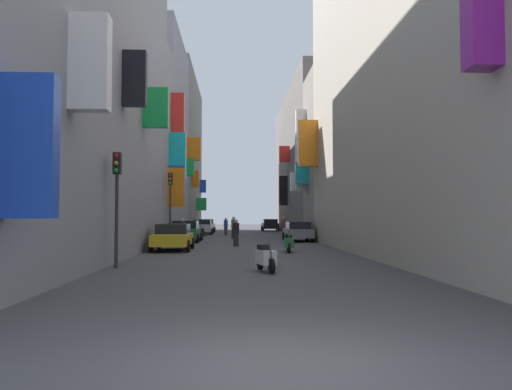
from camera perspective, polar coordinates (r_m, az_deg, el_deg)
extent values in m
plane|color=#424244|center=(35.98, -1.59, -5.28)|extent=(140.00, 140.00, 0.00)
cube|color=gray|center=(21.42, -23.69, 16.76)|extent=(6.00, 25.81, 17.50)
cube|color=green|center=(24.68, -11.52, 9.85)|extent=(1.21, 0.37, 1.95)
cube|color=blue|center=(10.33, -24.82, 5.14)|extent=(1.04, 0.39, 2.74)
cube|color=black|center=(20.58, -13.87, 12.94)|extent=(0.93, 0.43, 2.20)
cube|color=white|center=(14.47, -18.65, 14.27)|extent=(1.04, 0.53, 2.61)
cube|color=gray|center=(34.59, -14.95, 5.66)|extent=(6.00, 3.38, 13.21)
cube|color=orange|center=(33.02, -9.23, 0.89)|extent=(1.12, 0.41, 2.56)
cube|color=#19B2BF|center=(33.80, -9.07, 4.45)|extent=(1.13, 0.57, 3.19)
cube|color=blue|center=(33.26, -9.17, 1.17)|extent=(1.13, 0.47, 2.57)
cube|color=red|center=(35.04, -9.06, 9.03)|extent=(0.92, 0.36, 3.19)
cube|color=gray|center=(42.27, -12.67, 6.51)|extent=(6.00, 11.95, 16.63)
cube|color=orange|center=(45.84, -7.24, 5.30)|extent=(1.29, 0.45, 2.13)
cube|color=green|center=(42.09, -7.87, 3.19)|extent=(0.98, 0.38, 1.50)
cube|color=slate|center=(57.42, -9.95, 4.58)|extent=(6.00, 18.86, 17.55)
cube|color=blue|center=(63.28, -6.16, 1.02)|extent=(0.77, 0.40, 1.63)
cube|color=green|center=(57.47, -6.34, -1.06)|extent=(1.16, 0.48, 1.44)
cube|color=orange|center=(51.69, -7.01, 1.85)|extent=(0.72, 0.46, 1.72)
cube|color=#B2A899|center=(23.04, 20.31, 15.97)|extent=(6.00, 28.39, 18.00)
cube|color=purple|center=(12.14, 24.64, 18.68)|extent=(0.67, 0.60, 2.43)
cube|color=orange|center=(33.48, 6.03, 5.96)|extent=(1.28, 0.58, 3.10)
cube|color=gray|center=(38.21, 10.51, 4.39)|extent=(6.00, 5.28, 12.61)
cube|color=white|center=(38.92, 5.23, 8.10)|extent=(0.80, 0.54, 2.35)
cube|color=white|center=(39.70, 5.10, 5.28)|extent=(0.71, 0.53, 1.99)
cube|color=white|center=(38.01, 5.37, 2.86)|extent=(0.76, 0.61, 2.58)
cube|color=white|center=(38.29, 4.94, 1.53)|extent=(1.24, 0.54, 1.42)
cube|color=#19B2BF|center=(37.24, 5.34, 2.48)|extent=(1.01, 0.53, 1.53)
cube|color=slate|center=(53.76, 6.70, 3.64)|extent=(6.00, 26.33, 14.93)
cube|color=black|center=(52.06, 3.17, 0.51)|extent=(0.86, 0.54, 3.11)
cube|color=red|center=(50.16, 3.31, 4.77)|extent=(1.04, 0.41, 1.59)
cube|color=#236638|center=(34.07, -8.17, -4.39)|extent=(1.83, 4.37, 0.62)
cube|color=black|center=(34.27, -8.13, -3.41)|extent=(1.61, 2.45, 0.53)
cylinder|color=black|center=(32.56, -6.82, -5.04)|extent=(0.18, 0.60, 0.60)
cylinder|color=black|center=(32.75, -10.02, -5.00)|extent=(0.18, 0.60, 0.60)
cylinder|color=black|center=(35.44, -6.47, -4.83)|extent=(0.18, 0.60, 0.60)
cylinder|color=black|center=(35.61, -9.41, -4.80)|extent=(0.18, 0.60, 0.60)
cube|color=black|center=(58.72, 1.64, -3.59)|extent=(1.82, 4.33, 0.62)
cube|color=black|center=(58.50, 1.65, -3.05)|extent=(1.60, 2.42, 0.50)
cylinder|color=black|center=(60.10, 0.67, -3.86)|extent=(0.18, 0.60, 0.60)
cylinder|color=black|center=(60.23, 2.40, -3.86)|extent=(0.18, 0.60, 0.60)
cylinder|color=black|center=(57.25, 0.83, -3.93)|extent=(0.18, 0.60, 0.60)
cylinder|color=black|center=(57.38, 2.65, -3.92)|extent=(0.18, 0.60, 0.60)
cube|color=gold|center=(25.84, -9.61, -5.07)|extent=(1.78, 3.95, 0.57)
cube|color=black|center=(26.02, -9.54, -3.87)|extent=(1.57, 2.21, 0.51)
cylinder|color=black|center=(24.47, -7.91, -5.89)|extent=(0.18, 0.60, 0.60)
cylinder|color=black|center=(24.70, -12.05, -5.83)|extent=(0.18, 0.60, 0.60)
cylinder|color=black|center=(27.06, -7.38, -5.56)|extent=(0.18, 0.60, 0.60)
cylinder|color=black|center=(27.27, -11.14, -5.51)|extent=(0.18, 0.60, 0.60)
cube|color=slate|center=(34.99, 4.85, -4.39)|extent=(1.71, 4.31, 0.58)
cube|color=black|center=(34.76, 4.90, -3.51)|extent=(1.50, 2.41, 0.50)
cylinder|color=black|center=(36.31, 3.23, -4.78)|extent=(0.18, 0.60, 0.60)
cylinder|color=black|center=(36.52, 5.90, -4.76)|extent=(0.18, 0.60, 0.60)
cylinder|color=black|center=(33.49, 3.71, -4.98)|extent=(0.18, 0.60, 0.60)
cylinder|color=black|center=(33.72, 6.61, -4.95)|extent=(0.18, 0.60, 0.60)
cube|color=white|center=(54.32, -5.78, -3.68)|extent=(1.71, 4.16, 0.61)
cube|color=black|center=(54.52, -5.76, -3.07)|extent=(1.50, 2.33, 0.53)
cylinder|color=black|center=(52.92, -4.94, -4.04)|extent=(0.18, 0.60, 0.60)
cylinder|color=black|center=(53.02, -6.79, -4.03)|extent=(0.18, 0.60, 0.60)
cylinder|color=black|center=(55.66, -4.82, -3.96)|extent=(0.18, 0.60, 0.60)
cylinder|color=black|center=(55.75, -6.58, -3.95)|extent=(0.18, 0.60, 0.60)
cube|color=#B7B7BC|center=(48.00, -6.21, -3.79)|extent=(1.80, 3.97, 0.68)
cube|color=black|center=(48.19, -6.19, -3.11)|extent=(1.58, 2.23, 0.46)
cylinder|color=black|center=(46.65, -5.21, -4.26)|extent=(0.18, 0.60, 0.60)
cylinder|color=black|center=(46.77, -7.41, -4.24)|extent=(0.18, 0.60, 0.60)
cylinder|color=black|center=(49.27, -5.06, -4.16)|extent=(0.18, 0.60, 0.60)
cylinder|color=black|center=(49.38, -7.15, -4.15)|extent=(0.18, 0.60, 0.60)
cube|color=black|center=(37.58, -6.37, -4.44)|extent=(0.62, 1.22, 0.45)
cube|color=black|center=(37.36, -6.34, -3.98)|extent=(0.40, 0.60, 0.16)
cylinder|color=#4C4C51|center=(38.15, -6.45, -3.92)|extent=(0.10, 0.28, 0.68)
cylinder|color=black|center=(38.32, -6.47, -4.74)|extent=(0.17, 0.49, 0.48)
cylinder|color=black|center=(36.87, -6.27, -4.83)|extent=(0.17, 0.49, 0.48)
cube|color=silver|center=(15.85, 1.12, -7.21)|extent=(0.66, 1.12, 0.45)
cube|color=black|center=(16.01, 0.92, -6.06)|extent=(0.44, 0.62, 0.16)
cylinder|color=#4C4C51|center=(15.32, 1.68, -6.15)|extent=(0.12, 0.28, 0.68)
cylinder|color=black|center=(15.24, 1.83, -8.25)|extent=(0.20, 0.49, 0.48)
cylinder|color=black|center=(16.49, 0.48, -7.81)|extent=(0.20, 0.49, 0.48)
cube|color=#287F3D|center=(24.37, 3.81, -5.54)|extent=(0.50, 1.08, 0.45)
cube|color=black|center=(24.55, 3.78, -4.80)|extent=(0.35, 0.58, 0.16)
cylinder|color=#4C4C51|center=(23.82, 3.87, -4.83)|extent=(0.08, 0.28, 0.68)
cylinder|color=black|center=(23.72, 3.89, -6.17)|extent=(0.13, 0.49, 0.48)
cylinder|color=black|center=(25.04, 3.73, -5.97)|extent=(0.13, 0.49, 0.48)
cylinder|color=#2E2E2E|center=(28.99, -2.33, -5.20)|extent=(0.36, 0.36, 0.77)
cylinder|color=black|center=(28.97, -2.33, -3.84)|extent=(0.42, 0.42, 0.61)
sphere|color=tan|center=(28.96, -2.33, -3.03)|extent=(0.21, 0.21, 0.21)
cylinder|color=#272727|center=(38.75, -2.61, -4.46)|extent=(0.41, 0.41, 0.84)
cylinder|color=#4C724C|center=(38.73, -2.61, -3.34)|extent=(0.49, 0.49, 0.67)
sphere|color=tan|center=(38.72, -2.61, -2.68)|extent=(0.23, 0.23, 0.23)
cylinder|color=#3B3B3B|center=(46.12, -3.52, -4.17)|extent=(0.44, 0.44, 0.78)
cylinder|color=#335199|center=(46.10, -3.52, -3.30)|extent=(0.52, 0.52, 0.62)
sphere|color=tan|center=(46.10, -3.52, -2.79)|extent=(0.21, 0.21, 0.21)
cylinder|color=#2A2A2A|center=(28.95, -8.52, -5.15)|extent=(0.45, 0.45, 0.80)
cylinder|color=black|center=(28.92, -8.51, -3.74)|extent=(0.54, 0.54, 0.63)
sphere|color=tan|center=(28.92, -8.50, -2.89)|extent=(0.22, 0.22, 0.22)
cylinder|color=#3D3D3D|center=(41.77, 3.24, -4.32)|extent=(0.43, 0.43, 0.83)
cylinder|color=maroon|center=(41.75, 3.24, -3.30)|extent=(0.51, 0.51, 0.66)
sphere|color=tan|center=(41.75, 3.24, -2.69)|extent=(0.22, 0.22, 0.22)
cylinder|color=#2D2D2D|center=(31.25, -9.91, -2.25)|extent=(0.12, 0.12, 3.74)
cube|color=black|center=(31.34, -9.87, 1.86)|extent=(0.26, 0.26, 0.75)
sphere|color=red|center=(31.22, -9.90, 2.33)|extent=(0.14, 0.14, 0.14)
sphere|color=orange|center=(31.20, -9.91, 1.88)|extent=(0.14, 0.14, 0.14)
sphere|color=green|center=(31.18, -9.91, 1.42)|extent=(0.14, 0.14, 0.14)
cylinder|color=#2D2D2D|center=(17.52, -15.85, -2.93)|extent=(0.12, 0.12, 3.21)
cube|color=black|center=(17.61, -15.77, 3.53)|extent=(0.26, 0.26, 0.75)
sphere|color=red|center=(17.50, -15.87, 4.39)|extent=(0.14, 0.14, 0.14)
sphere|color=orange|center=(17.47, -15.88, 3.58)|extent=(0.14, 0.14, 0.14)
sphere|color=green|center=(17.45, -15.89, 2.76)|extent=(0.14, 0.14, 0.14)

